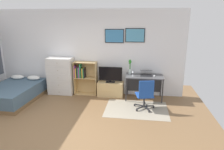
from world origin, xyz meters
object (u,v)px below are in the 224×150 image
at_px(dresser, 61,76).
at_px(wine_glass, 133,72).
at_px(office_chair, 145,94).
at_px(computer_mouse, 154,76).
at_px(bed, 14,93).
at_px(bookshelf, 84,76).
at_px(television, 110,75).
at_px(tv_stand, 111,89).
at_px(laptop, 146,73).
at_px(bamboo_vase, 130,66).
at_px(desk, 144,79).

xyz_separation_m(dresser, wine_glass, (2.34, -0.17, 0.27)).
height_order(office_chair, computer_mouse, office_chair).
relative_size(bed, bookshelf, 1.80).
xyz_separation_m(dresser, television, (1.64, -0.01, 0.11)).
relative_size(bookshelf, office_chair, 1.26).
height_order(tv_stand, television, television).
height_order(laptop, computer_mouse, laptop).
bearing_deg(computer_mouse, television, 175.50).
height_order(bookshelf, laptop, bookshelf).
bearing_deg(office_chair, bamboo_vase, 103.54).
height_order(dresser, office_chair, dresser).
distance_m(bed, dresser, 1.48).
relative_size(bookshelf, wine_glass, 6.00).
distance_m(bookshelf, wine_glass, 1.63).
xyz_separation_m(dresser, tv_stand, (1.64, 0.02, -0.37)).
distance_m(desk, wine_glass, 0.47).
bearing_deg(desk, laptop, 12.12).
xyz_separation_m(bed, computer_mouse, (4.21, 0.63, 0.52)).
height_order(television, bamboo_vase, bamboo_vase).
height_order(tv_stand, desk, desk).
bearing_deg(bookshelf, desk, -2.22).
height_order(dresser, desk, dresser).
bearing_deg(wine_glass, bed, -170.83).
bearing_deg(laptop, wine_glass, -156.94).
height_order(bed, dresser, dresser).
bearing_deg(bamboo_vase, laptop, -9.78).
distance_m(television, desk, 1.06).
bearing_deg(bookshelf, bed, -157.54).
relative_size(office_chair, laptop, 2.19).
bearing_deg(wine_glass, dresser, 175.86).
bearing_deg(bamboo_vase, wine_glass, -68.06).
distance_m(office_chair, bamboo_vase, 1.20).
distance_m(dresser, wine_glass, 2.37).
xyz_separation_m(bamboo_vase, wine_glass, (0.10, -0.26, -0.10)).
xyz_separation_m(tv_stand, laptop, (1.10, -0.01, 0.57)).
height_order(desk, wine_glass, wine_glass).
height_order(tv_stand, computer_mouse, computer_mouse).
bearing_deg(tv_stand, wine_glass, -14.69).
bearing_deg(wine_glass, computer_mouse, 5.06).
height_order(bed, laptop, laptop).
bearing_deg(desk, tv_stand, 178.79).
relative_size(dresser, computer_mouse, 11.60).
relative_size(bookshelf, bamboo_vase, 2.40).
xyz_separation_m(tv_stand, wine_glass, (0.70, -0.18, 0.64)).
bearing_deg(office_chair, bookshelf, 141.72).
height_order(television, desk, television).
relative_size(bookshelf, television, 1.47).
bearing_deg(television, bamboo_vase, 9.15).
xyz_separation_m(bed, office_chair, (3.94, -0.14, 0.22)).
bearing_deg(bamboo_vase, computer_mouse, -15.21).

